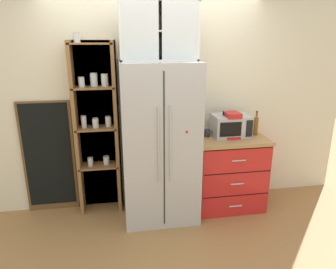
% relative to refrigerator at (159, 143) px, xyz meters
% --- Properties ---
extents(ground_plane, '(10.69, 10.69, 0.00)m').
position_rel_refrigerator_xyz_m(ground_plane, '(-0.00, -0.00, -0.91)').
color(ground_plane, '#9E7042').
extents(wall_back_cream, '(4.99, 0.10, 2.55)m').
position_rel_refrigerator_xyz_m(wall_back_cream, '(-0.00, 0.40, 0.36)').
color(wall_back_cream, silver).
rests_on(wall_back_cream, ground).
extents(refrigerator, '(0.84, 0.72, 1.83)m').
position_rel_refrigerator_xyz_m(refrigerator, '(0.00, 0.00, 0.00)').
color(refrigerator, '#B7BABF').
rests_on(refrigerator, ground).
extents(pantry_shelf_column, '(0.53, 0.29, 2.12)m').
position_rel_refrigerator_xyz_m(pantry_shelf_column, '(-0.71, 0.29, 0.15)').
color(pantry_shelf_column, brown).
rests_on(pantry_shelf_column, ground).
extents(counter_cabinet, '(0.86, 0.62, 0.92)m').
position_rel_refrigerator_xyz_m(counter_cabinet, '(0.88, 0.06, -0.45)').
color(counter_cabinet, red).
rests_on(counter_cabinet, ground).
extents(microwave, '(0.44, 0.33, 0.26)m').
position_rel_refrigerator_xyz_m(microwave, '(0.89, 0.11, 0.13)').
color(microwave, '#B7BABF').
rests_on(microwave, counter_cabinet).
extents(coffee_maker, '(0.17, 0.20, 0.31)m').
position_rel_refrigerator_xyz_m(coffee_maker, '(0.88, 0.06, 0.16)').
color(coffee_maker, red).
rests_on(coffee_maker, counter_cabinet).
extents(mug_charcoal, '(0.11, 0.07, 0.09)m').
position_rel_refrigerator_xyz_m(mug_charcoal, '(0.60, 0.12, 0.05)').
color(mug_charcoal, '#2D2D33').
rests_on(mug_charcoal, counter_cabinet).
extents(bottle_amber, '(0.06, 0.06, 0.30)m').
position_rel_refrigerator_xyz_m(bottle_amber, '(1.21, 0.09, 0.14)').
color(bottle_amber, brown).
rests_on(bottle_amber, counter_cabinet).
extents(upper_cabinet, '(0.81, 0.32, 0.60)m').
position_rel_refrigerator_xyz_m(upper_cabinet, '(-0.00, 0.05, 1.21)').
color(upper_cabinet, silver).
rests_on(upper_cabinet, refrigerator).
extents(chalkboard_menu, '(0.60, 0.04, 1.38)m').
position_rel_refrigerator_xyz_m(chalkboard_menu, '(-1.30, 0.33, -0.22)').
color(chalkboard_menu, brown).
rests_on(chalkboard_menu, ground).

